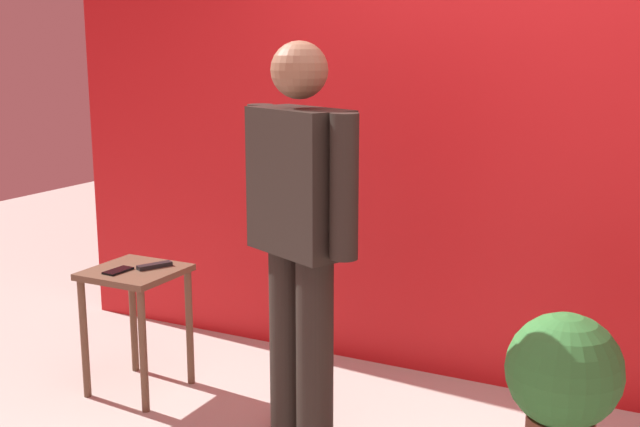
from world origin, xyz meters
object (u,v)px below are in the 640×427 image
Objects in this scene: standing_person at (300,225)px; cell_phone at (118,271)px; tv_remote at (155,266)px; potted_plant at (563,385)px; side_table at (136,295)px.

standing_person is 11.69× the size of cell_phone.
potted_plant reaches higher than tv_remote.
side_table is at bearing 175.55° from standing_person.
cell_phone is 2.05m from potted_plant.
cell_phone is (-0.04, -0.07, 0.13)m from side_table.
standing_person is 1.05m from side_table.
potted_plant reaches higher than side_table.
cell_phone is at bearing 179.95° from standing_person.
standing_person reaches higher than cell_phone.
tv_remote is at bearing 54.68° from cell_phone.
standing_person is at bearing 3.54° from cell_phone.
standing_person is 9.90× the size of tv_remote.
standing_person is 1.03m from cell_phone.
potted_plant reaches higher than cell_phone.
standing_person is at bearing 18.36° from tv_remote.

